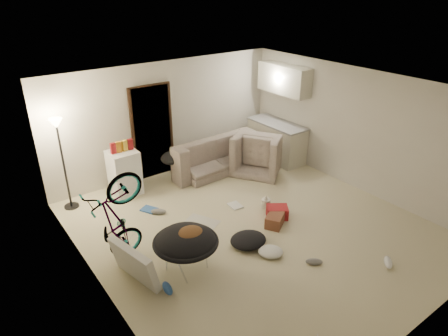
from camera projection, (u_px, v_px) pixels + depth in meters
floor at (253, 227)px, 7.19m from camera, size 5.50×6.00×0.02m
ceiling at (258, 90)px, 6.11m from camera, size 5.50×6.00×0.02m
wall_back at (167, 118)px, 8.83m from camera, size 5.50×0.02×2.50m
wall_front at (430, 255)px, 4.47m from camera, size 5.50×0.02×2.50m
wall_left at (93, 218)px, 5.17m from camera, size 0.02×6.00×2.50m
wall_right at (358, 130)px, 8.13m from camera, size 0.02×6.00×2.50m
doorway at (152, 132)px, 8.69m from camera, size 0.85×0.10×2.04m
door_trim at (153, 132)px, 8.67m from camera, size 0.97×0.04×2.10m
floor_lamp at (60, 145)px, 7.26m from camera, size 0.28×0.28×1.81m
kitchen_counter at (276, 141)px, 9.75m from camera, size 0.60×1.50×0.88m
counter_top at (277, 124)px, 9.56m from camera, size 0.64×1.54×0.04m
kitchen_uppers at (284, 79)px, 9.17m from camera, size 0.38×1.40×0.65m
sofa at (210, 157)px, 9.24m from camera, size 2.14×0.89×0.62m
armchair at (261, 155)px, 9.23m from camera, size 1.35×1.39×0.69m
bicycle at (119, 240)px, 6.13m from camera, size 1.62×0.73×0.93m
mini_fridge at (124, 172)px, 8.15m from camera, size 0.55×0.55×0.93m
snack_box_0 at (113, 150)px, 7.82m from camera, size 0.10×0.07×0.30m
snack_box_1 at (119, 149)px, 7.89m from camera, size 0.11×0.09×0.30m
snack_box_2 at (125, 147)px, 7.95m from camera, size 0.12×0.10×0.30m
snack_box_3 at (130, 146)px, 8.02m from camera, size 0.10×0.07×0.30m
saucer_chair at (186, 247)px, 5.97m from camera, size 0.99×0.99×0.70m
hoodie at (189, 235)px, 5.89m from camera, size 0.55×0.48×0.22m
sofa_drape at (173, 158)px, 8.63m from camera, size 0.57×0.47×0.28m
tv_box at (134, 264)px, 5.80m from camera, size 0.42×0.95×0.62m
drink_case_a at (275, 220)px, 7.19m from camera, size 0.47×0.43×0.22m
drink_case_b at (277, 212)px, 7.43m from camera, size 0.48×0.45×0.22m
juicer at (266, 203)px, 7.77m from camera, size 0.18×0.18×0.25m
newspaper at (201, 223)px, 7.29m from camera, size 0.68×0.74×0.01m
book_blue at (149, 209)px, 7.70m from camera, size 0.33×0.37×0.03m
book_white at (235, 206)px, 7.84m from camera, size 0.25×0.31×0.03m
shoe_0 at (187, 184)px, 8.59m from camera, size 0.28×0.12×0.10m
shoe_1 at (158, 211)px, 7.56m from camera, size 0.30×0.27×0.11m
shoe_2 at (167, 288)px, 5.69m from camera, size 0.16×0.30×0.11m
shoe_3 at (314, 262)px, 6.23m from camera, size 0.28×0.25×0.10m
shoe_4 at (388, 262)px, 6.21m from camera, size 0.30×0.29×0.11m
clothes_lump_a at (248, 240)px, 6.66m from camera, size 0.71×0.64×0.20m
clothes_lump_b at (215, 163)px, 9.54m from camera, size 0.50×0.47×0.12m
clothes_lump_c at (271, 252)px, 6.44m from camera, size 0.53×0.53×0.13m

